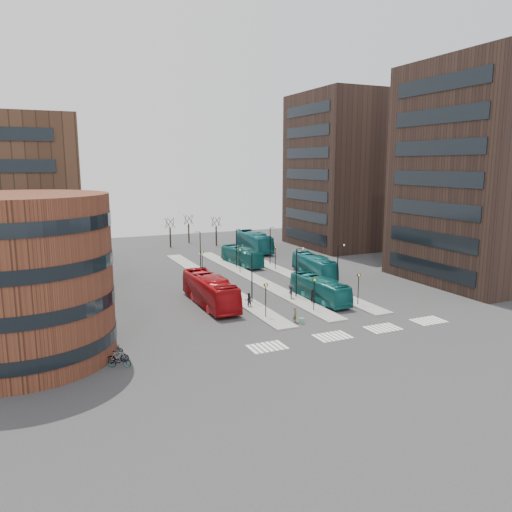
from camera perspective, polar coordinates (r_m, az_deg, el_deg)
name	(u,v)px	position (r m, az deg, el deg)	size (l,w,h in m)	color
ground	(366,348)	(46.82, 12.48, -10.28)	(160.00, 160.00, 0.00)	#2A2A2D
island_left	(214,282)	(70.65, -4.81, -2.93)	(2.50, 45.00, 0.15)	gray
island_mid	(253,278)	(72.79, -0.35, -2.50)	(2.50, 45.00, 0.15)	gray
island_right	(289,274)	(75.34, 3.84, -2.08)	(2.50, 45.00, 0.15)	gray
suitcase	(302,321)	(52.64, 5.23, -7.39)	(0.47, 0.37, 0.58)	#1D4BA0
red_bus	(210,290)	(58.95, -5.29, -3.93)	(2.99, 12.79, 3.56)	#A70C12
teal_bus_a	(320,289)	(61.16, 7.28, -3.76)	(2.45, 10.45, 2.91)	#125B5B
teal_bus_b	(242,256)	(82.07, -1.65, -0.03)	(2.47, 10.56, 2.94)	#115958
teal_bus_c	(314,265)	(74.68, 6.65, -1.08)	(2.59, 11.09, 3.09)	#15646A
teal_bus_d	(254,242)	(95.28, -0.22, 1.66)	(3.08, 13.16, 3.67)	#145F67
traveller	(295,315)	(52.79, 4.49, -6.73)	(0.59, 0.39, 1.63)	#4E4E2F
commuter_a	(248,300)	(58.00, -0.87, -5.06)	(0.84, 0.66, 1.74)	black
commuter_b	(312,296)	(60.04, 6.42, -4.62)	(0.99, 0.41, 1.68)	black
commuter_c	(291,292)	(61.59, 3.96, -4.12)	(1.18, 0.68, 1.83)	black
bicycle_near	(120,361)	(43.16, -15.33, -11.55)	(0.64, 1.83, 0.96)	gray
bicycle_mid	(118,357)	(44.03, -15.53, -11.03)	(0.51, 1.80, 1.08)	gray
bicycle_far	(114,349)	(46.11, -15.94, -10.21)	(0.56, 1.60, 0.84)	gray
crosswalk_stripes	(356,332)	(50.83, 11.38, -8.55)	(22.35, 2.40, 0.01)	silver
round_building	(20,279)	(45.96, -25.39, -2.36)	(15.16, 15.16, 14.00)	brown
tower_near	(490,174)	(77.58, 25.17, 8.45)	(20.12, 20.00, 30.00)	#32221B
tower_far	(350,171)	(103.15, 10.65, 9.50)	(20.12, 20.00, 30.00)	#32221B
sign_poles	(271,272)	(65.91, 1.78, -1.80)	(12.45, 22.12, 3.65)	black
lamp_posts	(263,256)	(70.55, 0.78, -0.01)	(14.04, 20.24, 6.12)	black
bare_trees	(192,232)	(102.80, -7.35, 2.73)	(10.97, 8.14, 5.90)	black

